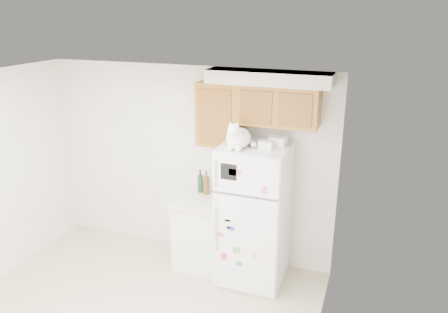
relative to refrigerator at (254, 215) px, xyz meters
The scene contains 8 objects.
room_shell 1.82m from the refrigerator, 122.88° to the right, with size 3.84×4.04×2.52m.
refrigerator is the anchor object (origin of this frame).
base_counter 0.79m from the refrigerator, behind, with size 0.64×0.64×0.92m.
cat 1.00m from the refrigerator, 133.24° to the right, with size 0.32×0.48×0.34m.
storage_box_back 0.93m from the refrigerator, 19.91° to the left, with size 0.18×0.13×0.10m, color white.
storage_box_front 0.91m from the refrigerator, 26.20° to the right, with size 0.15×0.11×0.09m, color white.
bottle_green 0.85m from the refrigerator, 161.97° to the left, with size 0.07×0.07×0.31m, color #19381E, non-canonical shape.
bottle_amber 0.76m from the refrigerator, 162.02° to the left, with size 0.07×0.07×0.31m, color #593814, non-canonical shape.
Camera 1 is at (2.27, -2.86, 3.15)m, focal length 35.00 mm.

